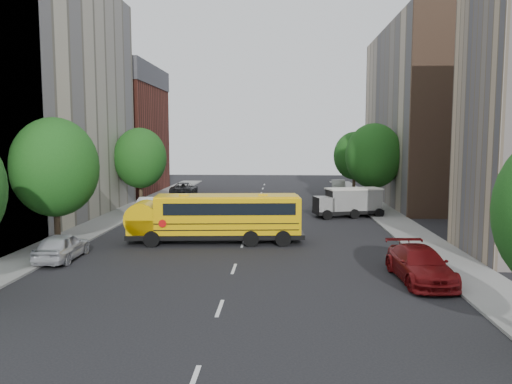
# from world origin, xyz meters

# --- Properties ---
(ground) EXTENTS (120.00, 120.00, 0.00)m
(ground) POSITION_xyz_m (0.00, 0.00, 0.00)
(ground) COLOR black
(ground) RESTS_ON ground
(sidewalk_left) EXTENTS (3.00, 80.00, 0.12)m
(sidewalk_left) POSITION_xyz_m (-11.50, 5.00, 0.06)
(sidewalk_left) COLOR slate
(sidewalk_left) RESTS_ON ground
(sidewalk_right) EXTENTS (3.00, 80.00, 0.12)m
(sidewalk_right) POSITION_xyz_m (11.50, 5.00, 0.06)
(sidewalk_right) COLOR slate
(sidewalk_right) RESTS_ON ground
(lane_markings) EXTENTS (0.15, 64.00, 0.01)m
(lane_markings) POSITION_xyz_m (0.00, 10.00, 0.01)
(lane_markings) COLOR silver
(lane_markings) RESTS_ON ground
(building_left_cream) EXTENTS (10.00, 26.00, 20.00)m
(building_left_cream) POSITION_xyz_m (-18.00, 6.00, 10.00)
(building_left_cream) COLOR #BAB196
(building_left_cream) RESTS_ON ground
(building_left_redbrick) EXTENTS (10.00, 15.00, 13.00)m
(building_left_redbrick) POSITION_xyz_m (-18.00, 28.00, 6.50)
(building_left_redbrick) COLOR maroon
(building_left_redbrick) RESTS_ON ground
(building_right_far) EXTENTS (10.00, 22.00, 18.00)m
(building_right_far) POSITION_xyz_m (18.00, 20.00, 9.00)
(building_right_far) COLOR #B5A58D
(building_right_far) RESTS_ON ground
(building_right_sidewall) EXTENTS (10.10, 0.30, 18.00)m
(building_right_sidewall) POSITION_xyz_m (18.00, 9.00, 9.00)
(building_right_sidewall) COLOR brown
(building_right_sidewall) RESTS_ON ground
(street_tree_1) EXTENTS (5.12, 5.12, 7.90)m
(street_tree_1) POSITION_xyz_m (-11.00, -4.00, 4.95)
(street_tree_1) COLOR #38281C
(street_tree_1) RESTS_ON ground
(street_tree_2) EXTENTS (4.99, 4.99, 7.71)m
(street_tree_2) POSITION_xyz_m (-11.00, 14.00, 4.83)
(street_tree_2) COLOR #38281C
(street_tree_2) RESTS_ON ground
(street_tree_4) EXTENTS (5.25, 5.25, 8.10)m
(street_tree_4) POSITION_xyz_m (11.00, 14.00, 5.08)
(street_tree_4) COLOR #38281C
(street_tree_4) RESTS_ON ground
(street_tree_5) EXTENTS (4.86, 4.86, 7.51)m
(street_tree_5) POSITION_xyz_m (11.00, 26.00, 4.70)
(street_tree_5) COLOR #38281C
(street_tree_5) RESTS_ON ground
(school_bus) EXTENTS (11.32, 3.45, 3.15)m
(school_bus) POSITION_xyz_m (-1.84, -1.58, 1.76)
(school_bus) COLOR black
(school_bus) RESTS_ON ground
(safari_truck) EXTENTS (6.10, 3.43, 2.47)m
(safari_truck) POSITION_xyz_m (8.18, 9.56, 1.31)
(safari_truck) COLOR black
(safari_truck) RESTS_ON ground
(parked_car_0) EXTENTS (1.90, 4.52, 1.53)m
(parked_car_0) POSITION_xyz_m (-9.60, -6.59, 0.76)
(parked_car_0) COLOR #B0B2B7
(parked_car_0) RESTS_ON ground
(parked_car_1) EXTENTS (1.65, 4.38, 1.43)m
(parked_car_1) POSITION_xyz_m (-9.60, 11.71, 0.71)
(parked_car_1) COLOR silver
(parked_car_1) RESTS_ON ground
(parked_car_2) EXTENTS (2.61, 5.63, 1.56)m
(parked_car_2) POSITION_xyz_m (-9.03, 25.29, 0.78)
(parked_car_2) COLOR black
(parked_car_2) RESTS_ON ground
(parked_car_3) EXTENTS (2.52, 5.54, 1.57)m
(parked_car_3) POSITION_xyz_m (8.88, -9.76, 0.79)
(parked_car_3) COLOR maroon
(parked_car_3) RESTS_ON ground
(parked_car_4) EXTENTS (2.15, 4.50, 1.48)m
(parked_car_4) POSITION_xyz_m (9.60, 12.37, 0.74)
(parked_car_4) COLOR #374861
(parked_car_4) RESTS_ON ground
(parked_car_5) EXTENTS (1.98, 4.79, 1.54)m
(parked_car_5) POSITION_xyz_m (9.60, 29.65, 0.77)
(parked_car_5) COLOR gray
(parked_car_5) RESTS_ON ground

